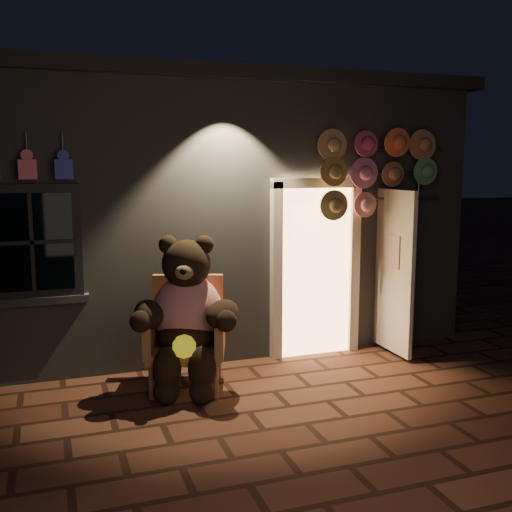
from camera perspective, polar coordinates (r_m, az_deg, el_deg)
name	(u,v)px	position (r m, az deg, el deg)	size (l,w,h in m)	color
ground	(249,412)	(5.92, -0.67, -14.65)	(60.00, 60.00, 0.00)	brown
shop_building	(167,205)	(9.33, -8.51, 4.84)	(7.30, 5.95, 3.51)	slate
wicker_armchair	(187,332)	(6.46, -6.61, -7.24)	(0.97, 0.92, 1.16)	#B27645
teddy_bear	(187,315)	(6.25, -6.62, -5.62)	(1.13, 1.04, 1.63)	red
hat_rack	(376,171)	(7.47, 11.39, 7.91)	(1.72, 0.22, 2.76)	#59595E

